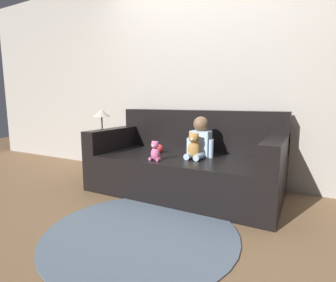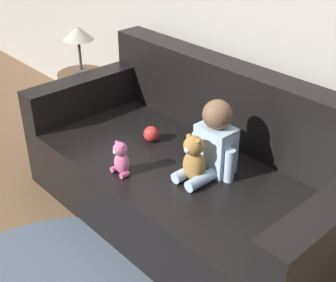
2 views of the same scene
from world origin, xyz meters
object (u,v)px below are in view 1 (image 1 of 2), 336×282
Objects in this scene: person_baby at (200,140)px; plush_toy_side at (155,151)px; teddy_bear_brown at (194,147)px; toy_ball at (159,149)px; couch at (186,164)px; side_table at (102,126)px.

plush_toy_side is at bearing -130.24° from person_baby.
teddy_bear_brown reaches higher than toy_ball.
plush_toy_side is 2.03× the size of toy_ball.
toy_ball is at bearing -176.79° from person_baby.
person_baby is 4.39× the size of toy_ball.
person_baby is at bearing 85.66° from teddy_bear_brown.
teddy_bear_brown is (0.16, -0.17, 0.22)m from couch.
side_table is at bearing 156.03° from plush_toy_side.
plush_toy_side is (-0.30, -0.23, -0.03)m from teddy_bear_brown.
side_table reaches higher than plush_toy_side.
side_table is (-1.25, 0.10, 0.34)m from couch.
person_baby is 2.17× the size of plush_toy_side.
toy_ball is at bearing -9.11° from side_table.
person_baby is (0.17, -0.03, 0.28)m from couch.
person_baby is at bearing 49.76° from plush_toy_side.
teddy_bear_brown is at bearing 37.81° from plush_toy_side.
teddy_bear_brown is 0.47m from toy_ball.
side_table is (-1.42, 0.13, 0.06)m from person_baby.
teddy_bear_brown is 1.44m from side_table.
teddy_bear_brown is (-0.01, -0.13, -0.05)m from person_baby.
couch is 0.32m from person_baby.
couch reaches higher than plush_toy_side.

